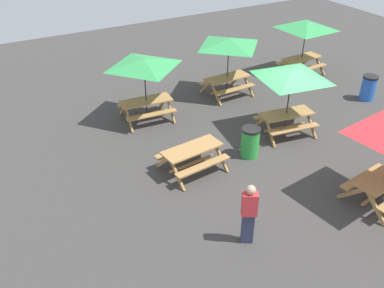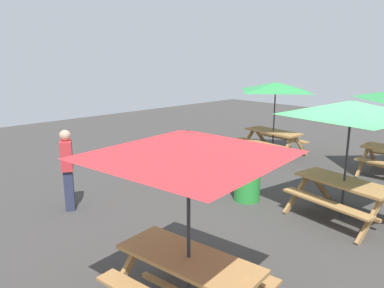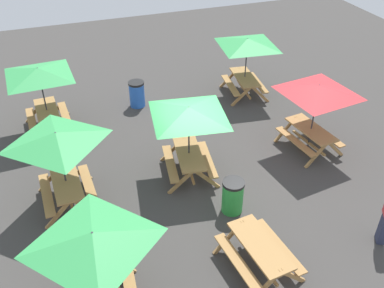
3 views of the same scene
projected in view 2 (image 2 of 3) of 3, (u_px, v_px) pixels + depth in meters
The scene contains 7 objects.
ground_plane at pixel (331, 222), 7.13m from camera, with size 29.27×29.27×0.00m, color #3D3A38.
picnic_table_0 at pixel (192, 157), 9.60m from camera, with size 1.94×1.70×0.81m.
picnic_table_2 at pixel (351, 117), 6.86m from camera, with size 2.80×2.80×2.34m.
picnic_table_4 at pixel (275, 92), 11.59m from camera, with size 2.15×2.15×2.34m.
picnic_table_5 at pixel (188, 158), 4.17m from camera, with size 2.80×2.80×2.34m.
trash_bin_green at pixel (247, 178), 8.12m from camera, with size 0.59×0.59×0.98m.
person_standing at pixel (68, 168), 7.54m from camera, with size 0.42×0.37×1.67m.
Camera 2 is at (2.88, -6.50, 3.10)m, focal length 35.00 mm.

